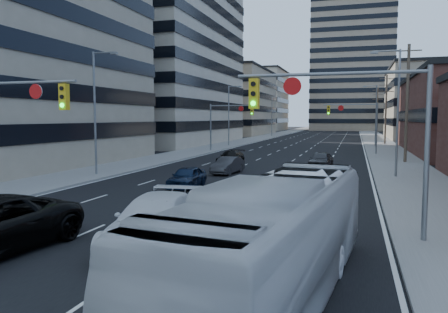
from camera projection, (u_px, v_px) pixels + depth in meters
ground at (1, 304)px, 10.02m from camera, size 400.00×400.00×0.00m
road_surface at (329, 132)px, 133.98m from camera, size 18.00×300.00×0.02m
sidewalk_left at (292, 131)px, 137.28m from camera, size 5.00×300.00×0.15m
sidewalk_right at (369, 132)px, 130.66m from camera, size 5.00×300.00×0.15m
office_left_mid at (143, 60)px, 73.76m from camera, size 26.00×34.00×28.00m
office_left_far at (227, 103)px, 111.57m from camera, size 20.00×30.00×16.00m
office_right_far at (448, 104)px, 86.12m from camera, size 22.00×28.00×14.00m
apartment_tower at (353, 45)px, 148.75m from camera, size 26.00×26.00×58.00m
bg_block_left at (249, 101)px, 150.69m from camera, size 24.00×24.00×20.00m
bg_block_right at (445, 112)px, 124.24m from camera, size 22.00×22.00×12.00m
signal_near_left at (1, 117)px, 19.40m from camera, size 6.59×0.33×6.00m
signal_near_right at (348, 116)px, 15.11m from camera, size 6.59×0.33×6.00m
signal_far_left at (228, 118)px, 54.75m from camera, size 6.09×0.33×6.00m
signal_far_right at (356, 118)px, 50.33m from camera, size 6.09×0.33×6.00m
utility_pole_block at (407, 101)px, 40.32m from camera, size 2.20×0.28×11.00m
utility_pole_midblock at (386, 108)px, 68.93m from camera, size 2.20×0.28×11.00m
utility_pole_distant at (377, 111)px, 97.54m from camera, size 2.20×0.28×11.00m
streetlight_left_near at (97, 107)px, 31.62m from camera, size 2.03×0.22×9.00m
streetlight_left_mid at (230, 112)px, 64.99m from camera, size 2.03×0.22×9.00m
streetlight_left_far at (273, 114)px, 98.37m from camera, size 2.03×0.22×9.00m
streetlight_right_near at (396, 107)px, 30.43m from camera, size 2.03×0.22×9.00m
streetlight_right_far at (375, 112)px, 63.81m from camera, size 2.03×0.22×9.00m
white_van at (156, 221)px, 14.49m from camera, size 2.93×6.00×1.68m
silver_suv at (232, 239)px, 13.08m from camera, size 2.59×4.93×1.32m
transit_bus at (276, 240)px, 10.15m from camera, size 3.71×10.62×2.90m
sedan_blue at (187, 177)px, 26.70m from camera, size 1.55×3.84×1.31m
sedan_grey_center at (228, 165)px, 33.32m from camera, size 1.80×4.01×1.28m
sedan_black_far at (231, 157)px, 40.25m from camera, size 1.94×4.36×1.24m
sedan_grey_right at (321, 160)px, 37.15m from camera, size 2.10×4.29×1.41m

